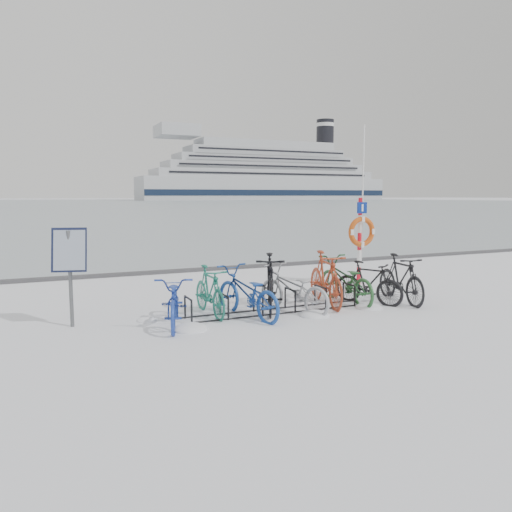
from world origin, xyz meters
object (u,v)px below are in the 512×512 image
at_px(cruise_ferry, 264,177).
at_px(lifebuoy_station, 361,232).
at_px(info_board, 69,256).
at_px(bike_rack, 274,303).

bearing_deg(cruise_ferry, lifebuoy_station, -114.37).
xyz_separation_m(info_board, lifebuoy_station, (7.29, 1.47, 0.11)).
distance_m(lifebuoy_station, cruise_ferry, 249.09).
distance_m(bike_rack, lifebuoy_station, 4.14).
distance_m(info_board, cruise_ferry, 253.51).
height_order(info_board, lifebuoy_station, lifebuoy_station).
bearing_deg(lifebuoy_station, bike_rack, -151.17).
xyz_separation_m(bike_rack, info_board, (-3.82, 0.44, 1.11)).
relative_size(bike_rack, lifebuoy_station, 0.96).
bearing_deg(lifebuoy_station, cruise_ferry, 65.63).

